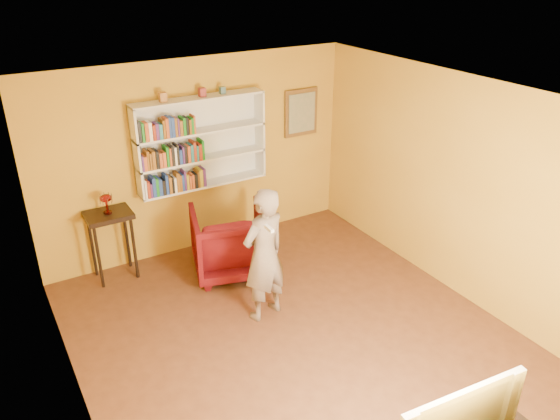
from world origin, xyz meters
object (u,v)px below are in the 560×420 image
(armchair, at_px, (230,241))
(television, at_px, (450,413))
(person, at_px, (264,255))
(console_table, at_px, (110,224))
(ruby_lustre, at_px, (106,200))
(bookshelf, at_px, (200,142))

(armchair, distance_m, television, 3.87)
(armchair, height_order, person, person)
(console_table, relative_size, ruby_lustre, 3.67)
(person, height_order, television, person)
(person, bearing_deg, console_table, -67.19)
(armchair, distance_m, person, 1.14)
(television, bearing_deg, person, 95.56)
(bookshelf, height_order, television, bookshelf)
(console_table, xyz_separation_m, person, (1.29, -1.73, 0.04))
(television, bearing_deg, armchair, 94.16)
(console_table, bearing_deg, person, -53.44)
(console_table, xyz_separation_m, ruby_lustre, (-0.00, 0.00, 0.34))
(bookshelf, relative_size, armchair, 1.82)
(console_table, relative_size, television, 0.85)
(armchair, bearing_deg, bookshelf, -72.52)
(bookshelf, bearing_deg, console_table, -173.30)
(bookshelf, bearing_deg, armchair, -89.24)
(armchair, bearing_deg, console_table, -8.89)
(console_table, distance_m, armchair, 1.55)
(ruby_lustre, distance_m, person, 2.18)
(bookshelf, bearing_deg, television, -90.54)
(console_table, relative_size, armchair, 0.94)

